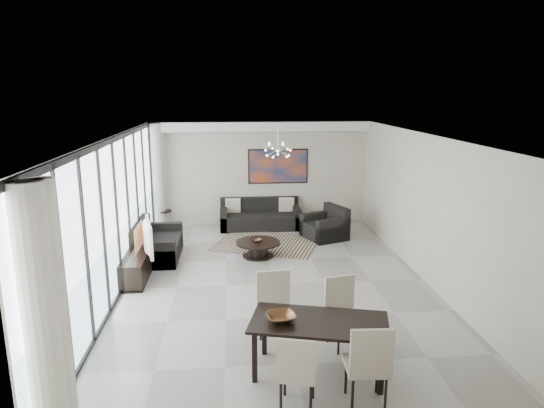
{
  "coord_description": "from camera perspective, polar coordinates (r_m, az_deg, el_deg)",
  "views": [
    {
      "loc": [
        -0.83,
        -8.89,
        3.72
      ],
      "look_at": [
        0.08,
        1.59,
        1.25
      ],
      "focal_mm": 32.0,
      "sensor_mm": 36.0,
      "label": 1
    }
  ],
  "objects": [
    {
      "name": "coffee_table",
      "position": [
        11.14,
        -1.65,
        -5.2
      ],
      "size": [
        1.02,
        1.02,
        0.36
      ],
      "color": "black",
      "rests_on": "floor"
    },
    {
      "name": "bowl_coffee",
      "position": [
        11.05,
        -1.72,
        -4.33
      ],
      "size": [
        0.26,
        0.26,
        0.07
      ],
      "primitive_type": "imported",
      "rotation": [
        0.0,
        0.0,
        -0.23
      ],
      "color": "brown",
      "rests_on": "coffee_table"
    },
    {
      "name": "loveseat",
      "position": [
        11.34,
        -13.49,
        -4.78
      ],
      "size": [
        0.95,
        1.69,
        0.85
      ],
      "color": "black",
      "rests_on": "floor"
    },
    {
      "name": "armchair",
      "position": [
        12.56,
        6.34,
        -2.75
      ],
      "size": [
        1.23,
        1.26,
        0.82
      ],
      "color": "black",
      "rests_on": "floor"
    },
    {
      "name": "window_wall",
      "position": [
        9.39,
        -17.27,
        -1.26
      ],
      "size": [
        0.37,
        8.95,
        2.9
      ],
      "color": "silver",
      "rests_on": "floor"
    },
    {
      "name": "dining_chair_ne",
      "position": [
        7.42,
        8.26,
        -11.83
      ],
      "size": [
        0.57,
        0.57,
        1.03
      ],
      "color": "beige",
      "rests_on": "floor"
    },
    {
      "name": "room_shell",
      "position": [
        9.27,
        3.2,
        -0.98
      ],
      "size": [
        6.0,
        9.0,
        2.9
      ],
      "color": "#A8A39B",
      "rests_on": "ground"
    },
    {
      "name": "television",
      "position": [
        10.07,
        -14.9,
        -3.78
      ],
      "size": [
        0.4,
        1.16,
        0.66
      ],
      "primitive_type": "imported",
      "rotation": [
        0.0,
        0.0,
        1.79
      ],
      "color": "gray",
      "rests_on": "tv_console"
    },
    {
      "name": "dining_table",
      "position": [
        6.64,
        5.56,
        -14.21
      ],
      "size": [
        1.97,
        1.32,
        0.75
      ],
      "color": "black",
      "rests_on": "floor"
    },
    {
      "name": "soffit",
      "position": [
        13.25,
        -1.37,
        9.1
      ],
      "size": [
        5.98,
        0.4,
        0.26
      ],
      "primitive_type": "cube",
      "color": "white",
      "rests_on": "room_shell"
    },
    {
      "name": "tv_console",
      "position": [
        10.29,
        -15.59,
        -6.94
      ],
      "size": [
        0.47,
        1.67,
        0.52
      ],
      "primitive_type": "cube",
      "color": "black",
      "rests_on": "floor"
    },
    {
      "name": "sofa_main",
      "position": [
        13.44,
        -1.4,
        -1.67
      ],
      "size": [
        2.2,
        0.9,
        0.8
      ],
      "color": "black",
      "rests_on": "floor"
    },
    {
      "name": "bowl_dining",
      "position": [
        6.56,
        1.08,
        -13.2
      ],
      "size": [
        0.45,
        0.45,
        0.09
      ],
      "primitive_type": "imported",
      "rotation": [
        0.0,
        0.0,
        0.19
      ],
      "color": "brown",
      "rests_on": "dining_table"
    },
    {
      "name": "painting",
      "position": [
        13.59,
        0.72,
        4.45
      ],
      "size": [
        1.68,
        0.04,
        0.98
      ],
      "primitive_type": "cube",
      "color": "#C24D1A",
      "rests_on": "room_shell"
    },
    {
      "name": "rug",
      "position": [
        12.11,
        -0.54,
        -4.65
      ],
      "size": [
        2.92,
        2.59,
        0.01
      ],
      "primitive_type": "cube",
      "rotation": [
        0.0,
        0.0,
        -0.36
      ],
      "color": "black",
      "rests_on": "floor"
    },
    {
      "name": "dining_chair_se",
      "position": [
        6.07,
        11.31,
        -17.64
      ],
      "size": [
        0.52,
        0.52,
        1.09
      ],
      "color": "beige",
      "rests_on": "floor"
    },
    {
      "name": "dining_chair_nw",
      "position": [
        7.35,
        0.3,
        -11.55
      ],
      "size": [
        0.56,
        0.56,
        1.1
      ],
      "color": "beige",
      "rests_on": "floor"
    },
    {
      "name": "side_table",
      "position": [
        13.59,
        -12.5,
        -1.45
      ],
      "size": [
        0.38,
        0.38,
        0.53
      ],
      "color": "black",
      "rests_on": "floor"
    },
    {
      "name": "chandelier",
      "position": [
        11.53,
        0.7,
        6.39
      ],
      "size": [
        0.66,
        0.66,
        0.71
      ],
      "color": "silver",
      "rests_on": "room_shell"
    },
    {
      "name": "dining_chair_sw",
      "position": [
        5.97,
        2.94,
        -18.72
      ],
      "size": [
        0.54,
        0.54,
        0.98
      ],
      "color": "beige",
      "rests_on": "floor"
    }
  ]
}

